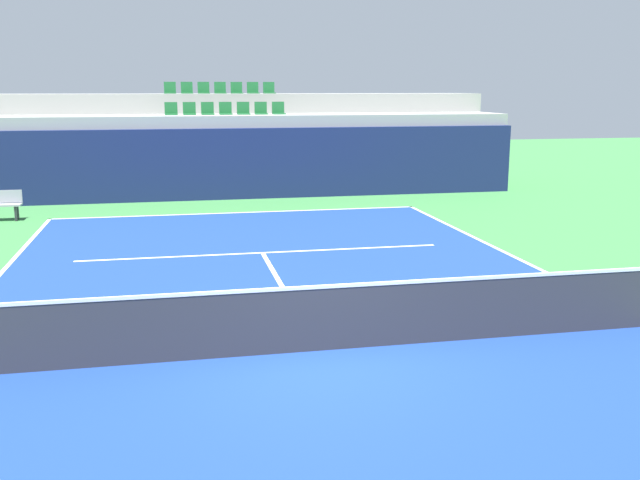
# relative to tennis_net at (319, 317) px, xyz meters

# --- Properties ---
(ground_plane) EXTENTS (80.00, 80.00, 0.00)m
(ground_plane) POSITION_rel_tennis_net_xyz_m (0.00, 0.00, -0.51)
(ground_plane) COLOR #387A3D
(court_surface) EXTENTS (11.00, 24.00, 0.01)m
(court_surface) POSITION_rel_tennis_net_xyz_m (0.00, 0.00, -0.50)
(court_surface) COLOR navy
(court_surface) RESTS_ON ground_plane
(baseline_far) EXTENTS (11.00, 0.10, 0.00)m
(baseline_far) POSITION_rel_tennis_net_xyz_m (0.00, 11.95, -0.50)
(baseline_far) COLOR white
(baseline_far) RESTS_ON court_surface
(service_line_far) EXTENTS (8.26, 0.10, 0.00)m
(service_line_far) POSITION_rel_tennis_net_xyz_m (0.00, 6.40, -0.50)
(service_line_far) COLOR white
(service_line_far) RESTS_ON court_surface
(centre_service_line) EXTENTS (0.10, 6.40, 0.00)m
(centre_service_line) POSITION_rel_tennis_net_xyz_m (0.00, 3.20, -0.50)
(centre_service_line) COLOR white
(centre_service_line) RESTS_ON court_surface
(back_wall) EXTENTS (20.21, 0.30, 2.38)m
(back_wall) POSITION_rel_tennis_net_xyz_m (0.00, 14.84, 0.68)
(back_wall) COLOR navy
(back_wall) RESTS_ON ground_plane
(stands_tier_lower) EXTENTS (20.21, 2.40, 2.79)m
(stands_tier_lower) POSITION_rel_tennis_net_xyz_m (0.00, 16.19, 0.89)
(stands_tier_lower) COLOR #9E9E99
(stands_tier_lower) RESTS_ON ground_plane
(stands_tier_upper) EXTENTS (20.21, 2.40, 3.50)m
(stands_tier_upper) POSITION_rel_tennis_net_xyz_m (0.00, 18.59, 1.24)
(stands_tier_upper) COLOR #9E9E99
(stands_tier_upper) RESTS_ON ground_plane
(seating_row_lower) EXTENTS (4.20, 0.44, 0.44)m
(seating_row_lower) POSITION_rel_tennis_net_xyz_m (0.00, 16.28, 2.41)
(seating_row_lower) COLOR #1E6633
(seating_row_lower) RESTS_ON stands_tier_lower
(seating_row_upper) EXTENTS (4.20, 0.44, 0.44)m
(seating_row_upper) POSITION_rel_tennis_net_xyz_m (0.00, 18.68, 3.12)
(seating_row_upper) COLOR #1E6633
(seating_row_upper) RESTS_ON stands_tier_upper
(tennis_net) EXTENTS (11.08, 0.08, 1.07)m
(tennis_net) POSITION_rel_tennis_net_xyz_m (0.00, 0.00, 0.00)
(tennis_net) COLOR black
(tennis_net) RESTS_ON court_surface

